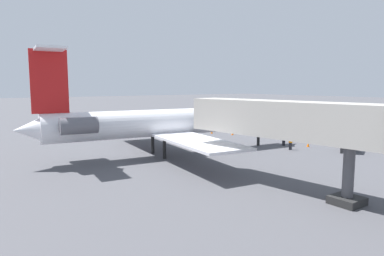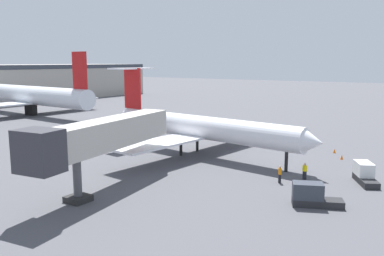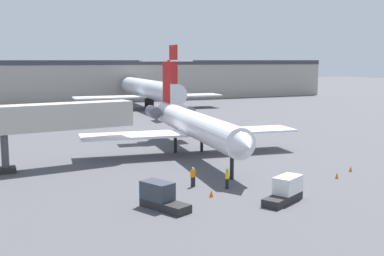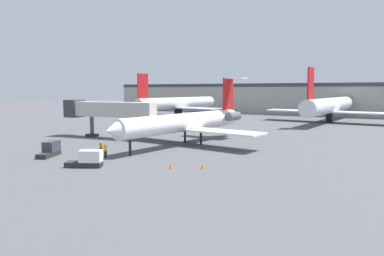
% 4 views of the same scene
% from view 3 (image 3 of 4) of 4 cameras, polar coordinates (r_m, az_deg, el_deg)
% --- Properties ---
extents(ground_plane, '(400.00, 400.00, 0.10)m').
position_cam_3_polar(ground_plane, '(55.15, -1.49, -3.15)').
color(ground_plane, '#4C4C51').
extents(regional_jet, '(25.16, 31.14, 10.67)m').
position_cam_3_polar(regional_jet, '(54.58, -0.06, 0.63)').
color(regional_jet, white).
rests_on(regional_jet, ground_plane).
extents(jet_bridge, '(18.09, 5.32, 6.68)m').
position_cam_3_polar(jet_bridge, '(49.29, -18.29, 1.03)').
color(jet_bridge, '#B7B2A8').
rests_on(jet_bridge, ground_plane).
extents(ground_crew_marshaller, '(0.44, 0.48, 1.69)m').
position_cam_3_polar(ground_crew_marshaller, '(40.50, 4.18, -5.97)').
color(ground_crew_marshaller, black).
rests_on(ground_crew_marshaller, ground_plane).
extents(ground_crew_loader, '(0.48, 0.42, 1.69)m').
position_cam_3_polar(ground_crew_loader, '(40.93, 0.13, -5.80)').
color(ground_crew_loader, black).
rests_on(ground_crew_loader, ground_plane).
extents(baggage_tug_lead, '(4.19, 3.11, 1.90)m').
position_cam_3_polar(baggage_tug_lead, '(37.46, 11.01, -7.30)').
color(baggage_tug_lead, '#262628').
rests_on(baggage_tug_lead, ground_plane).
extents(baggage_tug_trailing, '(2.91, 4.22, 1.90)m').
position_cam_3_polar(baggage_tug_trailing, '(35.24, -3.72, -8.14)').
color(baggage_tug_trailing, '#262628').
rests_on(baggage_tug_trailing, ground_plane).
extents(traffic_cone_near, '(0.36, 0.36, 0.55)m').
position_cam_3_polar(traffic_cone_near, '(48.90, 18.27, -4.62)').
color(traffic_cone_near, orange).
rests_on(traffic_cone_near, ground_plane).
extents(traffic_cone_mid, '(0.36, 0.36, 0.55)m').
position_cam_3_polar(traffic_cone_mid, '(38.13, 2.32, -7.75)').
color(traffic_cone_mid, orange).
rests_on(traffic_cone_mid, ground_plane).
extents(traffic_cone_far, '(0.36, 0.36, 0.55)m').
position_cam_3_polar(traffic_cone_far, '(45.75, 16.78, -5.41)').
color(traffic_cone_far, orange).
rests_on(traffic_cone_far, ground_plane).
extents(terminal_building, '(149.99, 25.70, 10.63)m').
position_cam_3_polar(terminal_building, '(135.14, -15.06, 5.51)').
color(terminal_building, '#9E998E').
rests_on(terminal_building, ground_plane).
extents(parked_airliner_west_mid, '(32.80, 38.86, 13.38)m').
position_cam_3_polar(parked_airliner_west_mid, '(105.63, -5.08, 4.55)').
color(parked_airliner_west_mid, silver).
rests_on(parked_airliner_west_mid, ground_plane).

